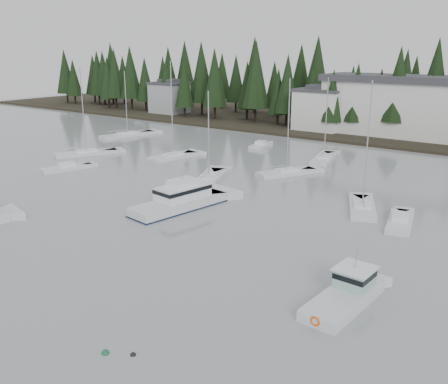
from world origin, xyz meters
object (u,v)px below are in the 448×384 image
(sailboat_0, at_px, (86,154))
(runabout_1, at_px, (400,223))
(sailboat_8, at_px, (324,160))
(cabin_cruiser_center, at_px, (180,202))
(house_west, at_px, (320,109))
(runabout_0, at_px, (67,169))
(sailboat_6, at_px, (287,174))
(sailboat_9, at_px, (362,209))
(runabout_3, at_px, (260,146))
(lobster_boat_teal, at_px, (346,296))
(sailboat_2, at_px, (173,157))
(sailboat_10, at_px, (209,180))
(sailboat_7, at_px, (128,136))
(harbor_inn, at_px, (403,106))
(house_far_west, at_px, (169,97))

(sailboat_0, height_order, runabout_1, sailboat_0)
(sailboat_8, bearing_deg, cabin_cruiser_center, 161.99)
(house_west, height_order, runabout_0, house_west)
(sailboat_6, distance_m, sailboat_9, 16.18)
(sailboat_6, relative_size, runabout_1, 1.79)
(runabout_0, bearing_deg, runabout_3, -6.25)
(lobster_boat_teal, bearing_deg, house_west, 30.52)
(sailboat_2, height_order, sailboat_10, sailboat_2)
(runabout_1, distance_m, runabout_3, 40.07)
(sailboat_7, height_order, runabout_3, sailboat_7)
(harbor_inn, relative_size, runabout_1, 4.04)
(harbor_inn, bearing_deg, sailboat_6, -94.69)
(house_west, bearing_deg, sailboat_10, -82.55)
(house_west, relative_size, sailboat_9, 0.69)
(house_west, height_order, sailboat_2, sailboat_2)
(lobster_boat_teal, bearing_deg, runabout_3, 41.45)
(house_west, distance_m, cabin_cruiser_center, 54.55)
(sailboat_0, bearing_deg, sailboat_2, -37.30)
(lobster_boat_teal, bearing_deg, sailboat_7, 61.74)
(cabin_cruiser_center, xyz_separation_m, sailboat_6, (1.81, 19.39, -0.64))
(house_far_west, bearing_deg, sailboat_9, -33.29)
(cabin_cruiser_center, bearing_deg, harbor_inn, 3.49)
(sailboat_6, height_order, runabout_1, sailboat_6)
(sailboat_0, height_order, runabout_0, sailboat_0)
(cabin_cruiser_center, bearing_deg, sailboat_6, 3.07)
(house_far_west, xyz_separation_m, sailboat_6, (53.98, -36.06, -4.33))
(harbor_inn, height_order, sailboat_8, sailboat_8)
(house_west, xyz_separation_m, lobster_boat_teal, (32.41, -62.19, -4.16))
(sailboat_7, bearing_deg, sailboat_2, -102.37)
(runabout_1, bearing_deg, sailboat_2, 62.77)
(sailboat_6, bearing_deg, sailboat_8, 27.26)
(house_far_west, xyz_separation_m, sailboat_2, (34.92, -37.44, -4.32))
(runabout_0, bearing_deg, house_west, 1.20)
(lobster_boat_teal, relative_size, sailboat_9, 0.55)
(house_west, bearing_deg, runabout_1, -55.75)
(runabout_3, bearing_deg, lobster_boat_teal, -151.15)
(sailboat_2, bearing_deg, sailboat_9, -93.38)
(house_far_west, bearing_deg, harbor_inn, 1.35)
(harbor_inn, bearing_deg, runabout_3, -124.81)
(cabin_cruiser_center, xyz_separation_m, sailboat_0, (-29.99, 11.72, -0.64))
(house_far_west, bearing_deg, house_west, -2.73)
(house_far_west, distance_m, sailboat_6, 65.06)
(harbor_inn, distance_m, sailboat_2, 45.01)
(house_far_west, height_order, runabout_3, house_far_west)
(house_far_west, height_order, lobster_boat_teal, house_far_west)
(sailboat_10, bearing_deg, cabin_cruiser_center, -179.93)
(lobster_boat_teal, xyz_separation_m, sailboat_7, (-59.70, 36.24, -0.44))
(cabin_cruiser_center, xyz_separation_m, sailboat_9, (15.61, 10.94, -0.63))
(harbor_inn, distance_m, sailboat_0, 57.26)
(harbor_inn, bearing_deg, cabin_cruiser_center, -94.91)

